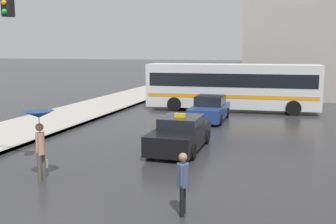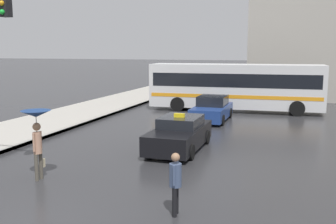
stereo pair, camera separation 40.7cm
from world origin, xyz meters
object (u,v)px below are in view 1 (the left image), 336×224
city_bus (232,85)px  pedestrian_man (183,179)px  pedestrian_with_umbrella (39,126)px  sedan_red (210,109)px  taxi (180,134)px

city_bus → pedestrian_man: city_bus is taller
city_bus → pedestrian_with_umbrella: 16.85m
sedan_red → pedestrian_with_umbrella: pedestrian_with_umbrella is taller
sedan_red → pedestrian_with_umbrella: bearing=76.0°
taxi → sedan_red: taxi is taller
sedan_red → city_bus: (0.69, 4.19, 1.10)m
taxi → sedan_red: bearing=-89.0°
taxi → pedestrian_with_umbrella: size_ratio=1.94×
taxi → city_bus: size_ratio=0.38×
taxi → pedestrian_with_umbrella: 6.14m
sedan_red → city_bus: city_bus is taller
city_bus → pedestrian_man: size_ratio=7.16×
pedestrian_with_umbrella → pedestrian_man: size_ratio=1.39×
pedestrian_with_umbrella → taxi: bearing=-30.4°
sedan_red → pedestrian_man: 13.62m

